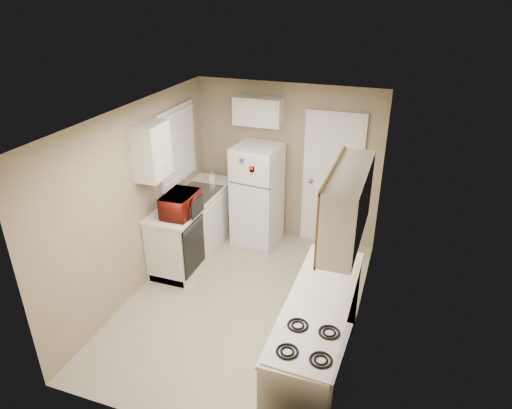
% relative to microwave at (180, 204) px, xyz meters
% --- Properties ---
extents(floor, '(3.80, 3.80, 0.00)m').
position_rel_microwave_xyz_m(floor, '(1.00, -0.37, -1.05)').
color(floor, beige).
rests_on(floor, ground).
extents(ceiling, '(3.80, 3.80, 0.00)m').
position_rel_microwave_xyz_m(ceiling, '(1.00, -0.37, 1.35)').
color(ceiling, white).
rests_on(ceiling, floor).
extents(wall_left, '(3.80, 3.80, 0.00)m').
position_rel_microwave_xyz_m(wall_left, '(-0.40, -0.37, 0.15)').
color(wall_left, tan).
rests_on(wall_left, floor).
extents(wall_right, '(3.80, 3.80, 0.00)m').
position_rel_microwave_xyz_m(wall_right, '(2.40, -0.37, 0.15)').
color(wall_right, tan).
rests_on(wall_right, floor).
extents(wall_back, '(2.80, 2.80, 0.00)m').
position_rel_microwave_xyz_m(wall_back, '(1.00, 1.53, 0.15)').
color(wall_back, tan).
rests_on(wall_back, floor).
extents(wall_front, '(2.80, 2.80, 0.00)m').
position_rel_microwave_xyz_m(wall_front, '(1.00, -2.27, 0.15)').
color(wall_front, tan).
rests_on(wall_front, floor).
extents(left_counter, '(0.60, 1.80, 0.90)m').
position_rel_microwave_xyz_m(left_counter, '(-0.10, 0.53, -0.60)').
color(left_counter, silver).
rests_on(left_counter, floor).
extents(dishwasher, '(0.03, 0.58, 0.72)m').
position_rel_microwave_xyz_m(dishwasher, '(0.19, -0.07, -0.56)').
color(dishwasher, black).
rests_on(dishwasher, floor).
extents(sink, '(0.54, 0.74, 0.16)m').
position_rel_microwave_xyz_m(sink, '(-0.10, 0.68, -0.19)').
color(sink, gray).
rests_on(sink, left_counter).
extents(microwave, '(0.54, 0.31, 0.36)m').
position_rel_microwave_xyz_m(microwave, '(0.00, 0.00, 0.00)').
color(microwave, maroon).
rests_on(microwave, left_counter).
extents(soap_bottle, '(0.11, 0.11, 0.18)m').
position_rel_microwave_xyz_m(soap_bottle, '(-0.06, 1.12, -0.05)').
color(soap_bottle, silver).
rests_on(soap_bottle, left_counter).
extents(window_blinds, '(0.10, 0.98, 1.08)m').
position_rel_microwave_xyz_m(window_blinds, '(-0.36, 0.68, 0.55)').
color(window_blinds, silver).
rests_on(window_blinds, wall_left).
extents(upper_cabinet_left, '(0.30, 0.45, 0.70)m').
position_rel_microwave_xyz_m(upper_cabinet_left, '(-0.25, -0.15, 0.75)').
color(upper_cabinet_left, silver).
rests_on(upper_cabinet_left, wall_left).
extents(refrigerator, '(0.70, 0.68, 1.55)m').
position_rel_microwave_xyz_m(refrigerator, '(0.66, 1.15, -0.27)').
color(refrigerator, white).
rests_on(refrigerator, floor).
extents(cabinet_over_fridge, '(0.70, 0.30, 0.40)m').
position_rel_microwave_xyz_m(cabinet_over_fridge, '(0.60, 1.38, 0.95)').
color(cabinet_over_fridge, silver).
rests_on(cabinet_over_fridge, wall_back).
extents(interior_door, '(0.86, 0.06, 2.08)m').
position_rel_microwave_xyz_m(interior_door, '(1.70, 1.49, -0.03)').
color(interior_door, white).
rests_on(interior_door, floor).
extents(right_counter, '(0.60, 2.00, 0.90)m').
position_rel_microwave_xyz_m(right_counter, '(2.10, -1.17, -0.60)').
color(right_counter, silver).
rests_on(right_counter, floor).
extents(stove, '(0.64, 0.77, 0.90)m').
position_rel_microwave_xyz_m(stove, '(2.15, -1.78, -0.60)').
color(stove, white).
rests_on(stove, floor).
extents(upper_cabinet_right, '(0.30, 1.20, 0.70)m').
position_rel_microwave_xyz_m(upper_cabinet_right, '(2.25, -0.87, 0.75)').
color(upper_cabinet_right, silver).
rests_on(upper_cabinet_right, wall_right).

